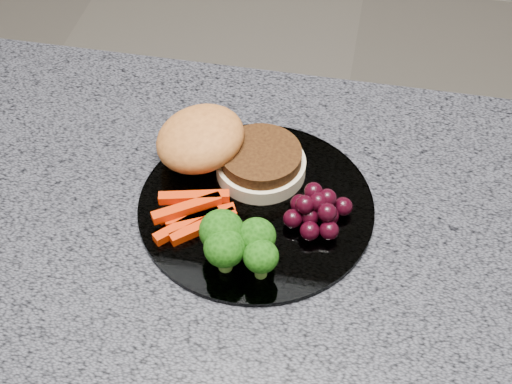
# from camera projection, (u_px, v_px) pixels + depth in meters

# --- Properties ---
(countertop) EXTENTS (1.20, 0.60, 0.04)m
(countertop) POSITION_uv_depth(u_px,v_px,m) (295.00, 268.00, 0.76)
(countertop) COLOR #53545E
(countertop) RESTS_ON island_cabinet
(plate) EXTENTS (0.26, 0.26, 0.01)m
(plate) POSITION_uv_depth(u_px,v_px,m) (256.00, 206.00, 0.78)
(plate) COLOR white
(plate) RESTS_ON countertop
(burger) EXTENTS (0.17, 0.11, 0.06)m
(burger) POSITION_uv_depth(u_px,v_px,m) (222.00, 150.00, 0.81)
(burger) COLOR #F9E1AF
(burger) RESTS_ON plate
(carrot_sticks) EXTENTS (0.09, 0.08, 0.02)m
(carrot_sticks) POSITION_uv_depth(u_px,v_px,m) (194.00, 213.00, 0.76)
(carrot_sticks) COLOR red
(carrot_sticks) RESTS_ON plate
(broccoli) EXTENTS (0.09, 0.06, 0.05)m
(broccoli) POSITION_uv_depth(u_px,v_px,m) (237.00, 241.00, 0.71)
(broccoli) COLOR #659A38
(broccoli) RESTS_ON plate
(grape_bunch) EXTENTS (0.07, 0.06, 0.04)m
(grape_bunch) POSITION_uv_depth(u_px,v_px,m) (317.00, 210.00, 0.76)
(grape_bunch) COLOR black
(grape_bunch) RESTS_ON plate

